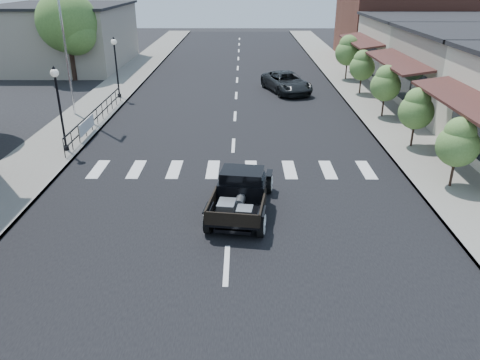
{
  "coord_description": "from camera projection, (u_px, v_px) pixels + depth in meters",
  "views": [
    {
      "loc": [
        0.45,
        -14.02,
        7.49
      ],
      "look_at": [
        0.36,
        0.7,
        1.0
      ],
      "focal_mm": 35.0,
      "sensor_mm": 36.0,
      "label": 1
    }
  ],
  "objects": [
    {
      "name": "low_building_left",
      "position": [
        65.0,
        37.0,
        40.55
      ],
      "size": [
        10.0,
        12.0,
        5.0
      ],
      "primitive_type": "cube",
      "color": "gray",
      "rests_on": "ground"
    },
    {
      "name": "sidewalk_left",
      "position": [
        102.0,
        102.0,
        29.59
      ],
      "size": [
        3.0,
        80.0,
        0.15
      ],
      "primitive_type": "cube",
      "color": "gray",
      "rests_on": "ground"
    },
    {
      "name": "small_tree_a",
      "position": [
        456.0,
        154.0,
        17.19
      ],
      "size": [
        1.54,
        1.54,
        2.57
      ],
      "primitive_type": null,
      "color": "#517A38",
      "rests_on": "sidewalk_right"
    },
    {
      "name": "second_car",
      "position": [
        286.0,
        83.0,
        32.05
      ],
      "size": [
        3.64,
        5.35,
        1.36
      ],
      "primitive_type": "imported",
      "rotation": [
        0.0,
        0.0,
        0.31
      ],
      "color": "black",
      "rests_on": "ground"
    },
    {
      "name": "far_building_right",
      "position": [
        404.0,
        21.0,
        43.63
      ],
      "size": [
        11.0,
        10.0,
        7.0
      ],
      "primitive_type": "cube",
      "color": "brown",
      "rests_on": "ground"
    },
    {
      "name": "hotrod_pickup",
      "position": [
        241.0,
        192.0,
        15.78
      ],
      "size": [
        2.62,
        4.6,
        1.51
      ],
      "primitive_type": null,
      "rotation": [
        0.0,
        0.0,
        -0.14
      ],
      "color": "black",
      "rests_on": "ground"
    },
    {
      "name": "small_tree_d",
      "position": [
        361.0,
        73.0,
        30.9
      ],
      "size": [
        1.64,
        1.64,
        2.74
      ],
      "primitive_type": null,
      "color": "#517A38",
      "rests_on": "sidewalk_right"
    },
    {
      "name": "sidewalk_right",
      "position": [
        370.0,
        102.0,
        29.5
      ],
      "size": [
        3.0,
        80.0,
        0.15
      ],
      "primitive_type": "cube",
      "color": "gray",
      "rests_on": "ground"
    },
    {
      "name": "lamp_post_c",
      "position": [
        117.0,
        68.0,
        29.71
      ],
      "size": [
        0.36,
        0.36,
        3.79
      ],
      "primitive_type": null,
      "color": "black",
      "rests_on": "sidewalk_left"
    },
    {
      "name": "small_tree_c",
      "position": [
        385.0,
        92.0,
        25.85
      ],
      "size": [
        1.64,
        1.64,
        2.74
      ],
      "primitive_type": null,
      "color": "#517A38",
      "rests_on": "sidewalk_right"
    },
    {
      "name": "lamp_post_b",
      "position": [
        60.0,
        109.0,
        20.56
      ],
      "size": [
        0.36,
        0.36,
        3.79
      ],
      "primitive_type": null,
      "color": "black",
      "rests_on": "sidewalk_left"
    },
    {
      "name": "railing",
      "position": [
        97.0,
        115.0,
        24.78
      ],
      "size": [
        0.08,
        10.0,
        1.0
      ],
      "primitive_type": null,
      "color": "black",
      "rests_on": "sidewalk_left"
    },
    {
      "name": "banner",
      "position": [
        87.0,
        130.0,
        23.03
      ],
      "size": [
        0.04,
        2.2,
        0.6
      ],
      "primitive_type": null,
      "color": "silver",
      "rests_on": "sidewalk_left"
    },
    {
      "name": "ground",
      "position": [
        229.0,
        215.0,
        15.85
      ],
      "size": [
        120.0,
        120.0,
        0.0
      ],
      "primitive_type": "plane",
      "color": "black",
      "rests_on": "ground"
    },
    {
      "name": "road",
      "position": [
        236.0,
        103.0,
        29.57
      ],
      "size": [
        14.0,
        80.0,
        0.02
      ],
      "primitive_type": "cube",
      "color": "black",
      "rests_on": "ground"
    },
    {
      "name": "small_tree_b",
      "position": [
        415.0,
        119.0,
        21.29
      ],
      "size": [
        1.57,
        1.57,
        2.62
      ],
      "primitive_type": null,
      "color": "#517A38",
      "rests_on": "sidewalk_right"
    },
    {
      "name": "small_tree_e",
      "position": [
        347.0,
        58.0,
        35.12
      ],
      "size": [
        1.88,
        1.88,
        3.13
      ],
      "primitive_type": null,
      "color": "#517A38",
      "rests_on": "sidewalk_right"
    },
    {
      "name": "road_markings",
      "position": [
        234.0,
        127.0,
        25.0
      ],
      "size": [
        12.0,
        60.0,
        0.06
      ],
      "primitive_type": null,
      "color": "silver",
      "rests_on": "ground"
    },
    {
      "name": "big_tree_far",
      "position": [
        69.0,
        36.0,
        34.74
      ],
      "size": [
        4.44,
        4.44,
        6.51
      ],
      "primitive_type": null,
      "color": "#487030",
      "rests_on": "ground"
    },
    {
      "name": "storefront_far",
      "position": [
        437.0,
        51.0,
        34.99
      ],
      "size": [
        10.0,
        9.0,
        4.5
      ],
      "primitive_type": "cube",
      "color": "#B6AE9A",
      "rests_on": "ground"
    }
  ]
}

